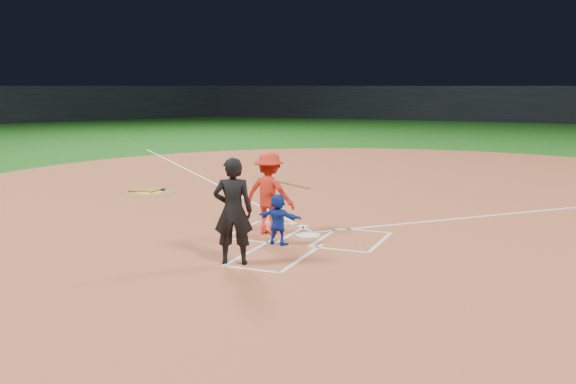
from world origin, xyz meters
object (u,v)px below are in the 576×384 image
at_px(catcher, 278,219).
at_px(umpire, 233,211).
at_px(home_plate, 308,235).
at_px(on_deck_circle, 149,192).
at_px(batter_at_plate, 269,193).

xyz_separation_m(catcher, umpire, (-0.18, -1.61, 0.45)).
xyz_separation_m(home_plate, umpire, (-0.46, -2.57, 0.96)).
bearing_deg(on_deck_circle, catcher, -35.65).
bearing_deg(umpire, batter_at_plate, -102.12).
bearing_deg(catcher, umpire, 88.12).
distance_m(catcher, umpire, 1.68).
distance_m(on_deck_circle, catcher, 7.60).
bearing_deg(on_deck_circle, batter_at_plate, -32.69).
bearing_deg(catcher, home_plate, -101.65).
bearing_deg(on_deck_circle, umpire, -45.21).
bearing_deg(batter_at_plate, home_plate, 9.26).
xyz_separation_m(catcher, batter_at_plate, (-0.57, 0.83, 0.37)).
xyz_separation_m(home_plate, catcher, (-0.28, -0.97, 0.51)).
height_order(home_plate, catcher, catcher).
bearing_deg(home_plate, umpire, 79.86).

